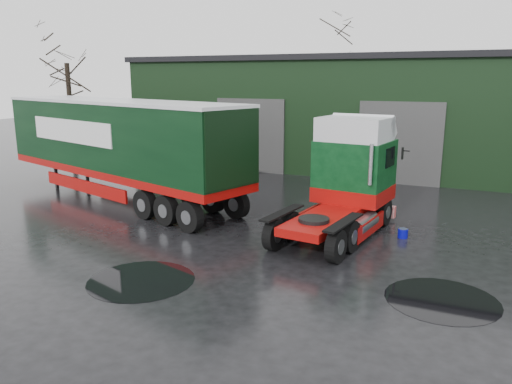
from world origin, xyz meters
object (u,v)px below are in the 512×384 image
trailer_left (118,150)px  tree_back_a (333,82)px  wash_bucket (403,233)px  hero_tractor (335,179)px  tree_left (69,92)px  warehouse (417,112)px

trailer_left → tree_back_a: (2.31, 24.25, 2.62)m
wash_bucket → tree_back_a: tree_back_a is taller
hero_tractor → trailer_left: trailer_left is taller
hero_tractor → tree_back_a: bearing=113.3°
hero_tractor → tree_left: 20.07m
tree_back_a → trailer_left: bearing=-95.4°
hero_tractor → wash_bucket: 2.89m
wash_bucket → tree_back_a: 26.85m
hero_tractor → tree_left: tree_left is taller
tree_left → hero_tractor: bearing=-22.1°
trailer_left → tree_left: (-8.69, 6.25, 2.12)m
warehouse → tree_back_a: bearing=128.7°
tree_back_a → tree_left: bearing=-121.4°
trailer_left → tree_left: bearing=71.1°
warehouse → tree_left: 20.64m
warehouse → tree_back_a: (-8.00, 10.00, 1.59)m
warehouse → tree_left: size_ratio=3.81×
wash_bucket → tree_left: bearing=162.1°
hero_tractor → trailer_left: bearing=179.7°
wash_bucket → tree_back_a: size_ratio=0.03×
wash_bucket → tree_left: 22.02m
trailer_left → wash_bucket: (11.89, -0.41, -1.98)m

